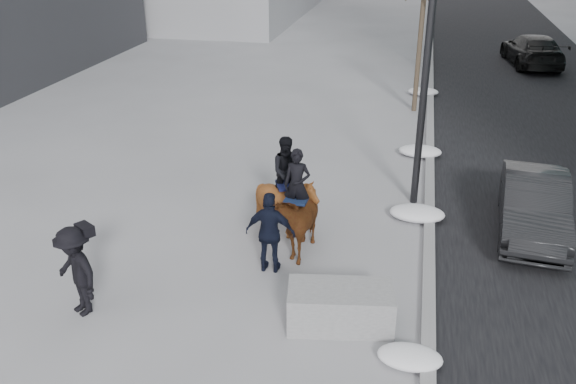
% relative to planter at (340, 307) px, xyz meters
% --- Properties ---
extents(ground, '(120.00, 120.00, 0.00)m').
position_rel_planter_xyz_m(ground, '(-1.43, 1.02, -0.37)').
color(ground, gray).
rests_on(ground, ground).
extents(road, '(8.00, 90.00, 0.01)m').
position_rel_planter_xyz_m(road, '(5.57, 11.02, -0.37)').
color(road, black).
rests_on(road, ground).
extents(curb, '(0.25, 90.00, 0.12)m').
position_rel_planter_xyz_m(curb, '(1.57, 11.02, -0.31)').
color(curb, gray).
rests_on(curb, ground).
extents(planter, '(1.99, 1.22, 0.75)m').
position_rel_planter_xyz_m(planter, '(0.00, 0.00, 0.00)').
color(planter, gray).
rests_on(planter, ground).
extents(car_near, '(1.81, 4.20, 1.34)m').
position_rel_planter_xyz_m(car_near, '(3.86, 4.46, 0.30)').
color(car_near, black).
rests_on(car_near, ground).
extents(car_far, '(2.67, 5.35, 1.49)m').
position_rel_planter_xyz_m(car_far, '(6.29, 22.26, 0.37)').
color(car_far, black).
rests_on(car_far, ground).
extents(tree_near, '(1.20, 1.20, 5.35)m').
position_rel_planter_xyz_m(tree_near, '(0.97, 13.58, 2.30)').
color(tree_near, '#3C3223').
rests_on(tree_near, ground).
extents(tree_far, '(1.20, 1.20, 4.67)m').
position_rel_planter_xyz_m(tree_far, '(0.97, 20.82, 1.96)').
color(tree_far, '#3B2D23').
rests_on(tree_far, ground).
extents(mounted_left, '(0.91, 1.82, 2.30)m').
position_rel_planter_xyz_m(mounted_left, '(-1.31, 2.46, 0.48)').
color(mounted_left, '#4E1E0F').
rests_on(mounted_left, ground).
extents(mounted_right, '(1.67, 1.76, 2.34)m').
position_rel_planter_xyz_m(mounted_right, '(-1.65, 3.10, 0.56)').
color(mounted_right, '#4F2A0F').
rests_on(mounted_right, ground).
extents(feeder, '(1.03, 0.86, 1.75)m').
position_rel_planter_xyz_m(feeder, '(-1.65, 1.53, 0.50)').
color(feeder, black).
rests_on(feeder, ground).
extents(camera_crew, '(1.31, 1.15, 1.75)m').
position_rel_planter_xyz_m(camera_crew, '(-4.74, -0.63, 0.51)').
color(camera_crew, black).
rests_on(camera_crew, ground).
extents(snow_piles, '(1.32, 17.29, 0.34)m').
position_rel_planter_xyz_m(snow_piles, '(1.27, 7.60, -0.22)').
color(snow_piles, silver).
rests_on(snow_piles, ground).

